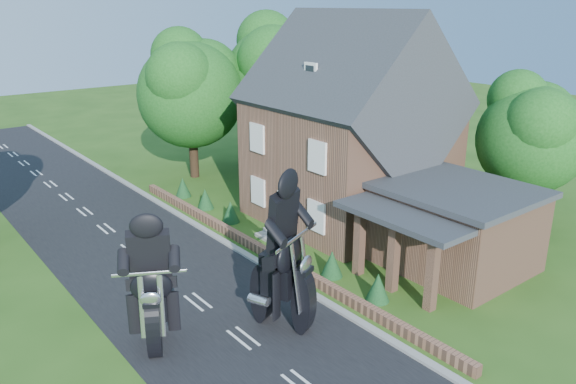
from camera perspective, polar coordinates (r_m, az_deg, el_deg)
ground at (r=19.12m, az=-4.57°, el=-14.61°), size 120.00×120.00×0.00m
road at (r=19.11m, az=-4.58°, el=-14.58°), size 7.00×80.00×0.02m
kerb at (r=21.00m, az=3.88°, el=-11.10°), size 0.30×80.00×0.12m
garden_wall at (r=24.78m, az=-2.76°, el=-5.85°), size 0.30×22.00×0.40m
house at (r=27.98m, az=6.31°, el=5.90°), size 9.54×8.64×10.24m
annex at (r=24.08m, az=16.37°, el=-3.32°), size 7.05×5.94×3.44m
tree_annex_side at (r=29.72m, az=23.79°, el=5.87°), size 5.64×5.20×7.48m
tree_house_right at (r=34.00m, az=10.79°, el=9.40°), size 6.51×6.00×8.40m
tree_behind_house at (r=37.62m, az=-0.49°, el=12.19°), size 7.81×7.20×10.08m
tree_behind_left at (r=35.21m, az=-9.40°, el=10.69°), size 6.94×6.40×9.16m
shrub_a at (r=21.18m, az=9.11°, el=-9.52°), size 0.90×0.90×1.10m
shrub_b at (r=22.74m, az=4.48°, el=-7.26°), size 0.90×0.90×1.10m
shrub_c at (r=24.45m, az=0.51°, el=-5.27°), size 0.90×0.90×1.10m
shrub_d at (r=28.24m, az=-5.85°, el=-2.01°), size 0.90×0.90×1.10m
shrub_e at (r=30.26m, az=-8.40°, el=-0.68°), size 0.90×0.90×1.10m
shrub_f at (r=32.35m, az=-10.63°, el=0.48°), size 0.90×0.90×1.10m
motorcycle_lead at (r=19.26m, az=-0.50°, el=-11.33°), size 1.12×1.84×1.68m
motorcycle_follow at (r=18.81m, az=-13.31°, el=-13.22°), size 1.05×1.48×1.38m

